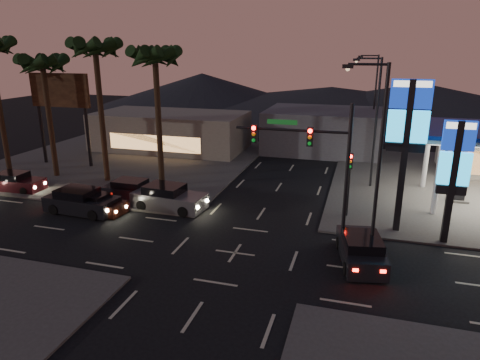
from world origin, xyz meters
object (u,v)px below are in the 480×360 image
(traffic_signal_mast, at_px, (314,155))
(car_lane_b_rear, at_px, (15,182))
(suv_station, at_px, (361,250))
(pylon_sign_tall, at_px, (408,127))
(car_lane_b_mid, at_px, (133,191))
(car_lane_a_front, at_px, (81,202))
(pylon_sign_short, at_px, (455,164))
(car_lane_b_front, at_px, (168,198))
(car_lane_a_mid, at_px, (97,204))

(traffic_signal_mast, distance_m, car_lane_b_rear, 23.94)
(car_lane_b_rear, xyz_separation_m, suv_station, (26.01, -4.59, 0.05))
(pylon_sign_tall, bearing_deg, car_lane_b_mid, 178.03)
(traffic_signal_mast, bearing_deg, car_lane_b_mid, 162.81)
(pylon_sign_tall, distance_m, traffic_signal_mast, 6.02)
(suv_station, bearing_deg, car_lane_b_mid, 161.81)
(traffic_signal_mast, distance_m, car_lane_a_front, 16.10)
(car_lane_b_mid, distance_m, suv_station, 16.97)
(pylon_sign_short, height_order, car_lane_a_front, pylon_sign_short)
(pylon_sign_tall, bearing_deg, pylon_sign_short, -21.80)
(car_lane_b_front, height_order, car_lane_b_mid, car_lane_b_front)
(pylon_sign_tall, bearing_deg, suv_station, -113.02)
(pylon_sign_short, height_order, suv_station, pylon_sign_short)
(car_lane_b_mid, bearing_deg, car_lane_b_front, -17.01)
(pylon_sign_short, bearing_deg, car_lane_b_front, 177.94)
(pylon_sign_tall, bearing_deg, traffic_signal_mast, -143.48)
(car_lane_a_mid, relative_size, car_lane_b_mid, 0.90)
(traffic_signal_mast, distance_m, car_lane_b_front, 11.48)
(pylon_sign_tall, height_order, car_lane_a_front, pylon_sign_tall)
(suv_station, bearing_deg, traffic_signal_mast, 157.14)
(traffic_signal_mast, xyz_separation_m, car_lane_b_front, (-10.11, 3.14, -4.44))
(car_lane_a_front, relative_size, car_lane_a_mid, 1.24)
(traffic_signal_mast, height_order, suv_station, traffic_signal_mast)
(pylon_sign_tall, relative_size, pylon_sign_short, 1.29)
(car_lane_a_front, height_order, car_lane_a_mid, car_lane_a_front)
(car_lane_b_front, relative_size, car_lane_b_mid, 1.16)
(suv_station, bearing_deg, car_lane_b_rear, 169.99)
(pylon_sign_short, distance_m, car_lane_a_mid, 22.08)
(pylon_sign_short, relative_size, car_lane_a_mid, 1.69)
(car_lane_a_mid, distance_m, car_lane_b_front, 4.77)
(pylon_sign_tall, distance_m, car_lane_b_mid, 19.00)
(car_lane_a_mid, bearing_deg, car_lane_a_front, -168.19)
(car_lane_a_mid, bearing_deg, traffic_signal_mast, -4.38)
(car_lane_a_mid, relative_size, car_lane_b_rear, 0.92)
(pylon_sign_tall, bearing_deg, car_lane_a_front, -172.60)
(car_lane_b_rear, bearing_deg, pylon_sign_tall, 0.17)
(car_lane_a_front, xyz_separation_m, car_lane_b_mid, (2.07, 3.25, -0.07))
(pylon_sign_short, xyz_separation_m, car_lane_b_front, (-17.35, 0.63, -3.87))
(car_lane_a_mid, relative_size, suv_station, 0.85)
(traffic_signal_mast, xyz_separation_m, car_lane_b_mid, (-13.37, 4.14, -4.54))
(pylon_sign_short, xyz_separation_m, car_lane_b_mid, (-20.61, 1.62, -3.97))
(car_lane_a_mid, bearing_deg, pylon_sign_tall, 7.16)
(car_lane_a_mid, bearing_deg, pylon_sign_short, 3.72)
(traffic_signal_mast, xyz_separation_m, car_lane_a_front, (-15.44, 0.89, -4.47))
(pylon_sign_short, xyz_separation_m, car_lane_a_front, (-22.69, -1.62, -3.90))
(car_lane_b_rear, bearing_deg, car_lane_a_mid, -14.74)
(pylon_sign_short, distance_m, traffic_signal_mast, 7.69)
(traffic_signal_mast, relative_size, car_lane_a_front, 1.56)
(suv_station, bearing_deg, car_lane_a_front, 173.57)
(pylon_sign_short, height_order, traffic_signal_mast, traffic_signal_mast)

